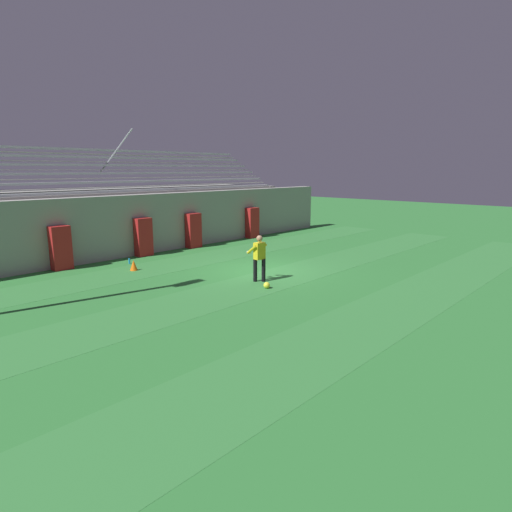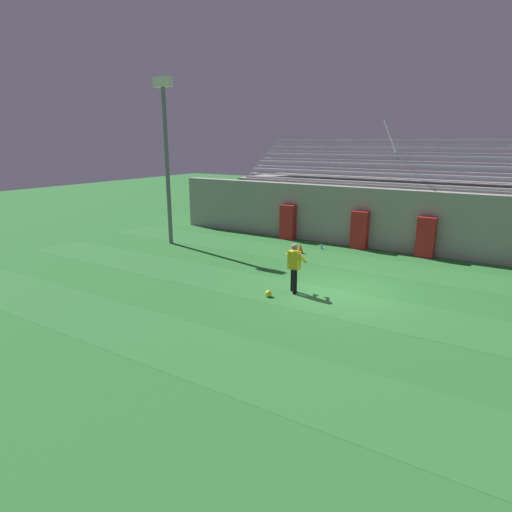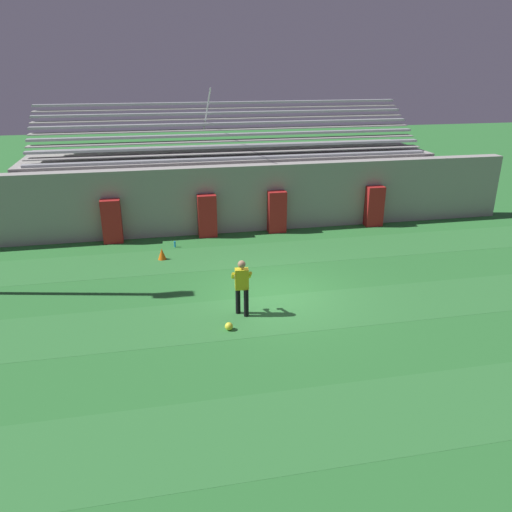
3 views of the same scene
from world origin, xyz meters
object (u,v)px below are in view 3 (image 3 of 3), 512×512
Objects in this scene: padding_pillar_far_right at (374,206)px; soccer_ball at (229,326)px; padding_pillar_gate_left at (207,216)px; water_bottle at (175,244)px; traffic_cone at (162,254)px; padding_pillar_gate_right at (277,212)px; padding_pillar_far_left at (112,221)px; goalkeeper at (242,284)px.

soccer_ball is at bearing -134.07° from padding_pillar_far_right.
padding_pillar_gate_left reaches higher than water_bottle.
padding_pillar_far_right is 4.17× the size of traffic_cone.
padding_pillar_gate_right reaches higher than water_bottle.
padding_pillar_gate_right and padding_pillar_far_right have the same top height.
padding_pillar_far_left is at bearing 180.00° from padding_pillar_gate_left.
soccer_ball is at bearing -92.17° from padding_pillar_gate_left.
padding_pillar_far_left is 11.11m from padding_pillar_far_right.
padding_pillar_gate_right is 1.05× the size of goalkeeper.
water_bottle reaches higher than soccer_ball.
traffic_cone is (1.85, -2.27, -0.67)m from padding_pillar_far_left.
padding_pillar_far_right is at bearing 45.93° from soccer_ball.
padding_pillar_far_left is 4.17× the size of traffic_cone.
padding_pillar_gate_left is at bearing 36.98° from water_bottle.
padding_pillar_gate_left is 1.05× the size of goalkeeper.
padding_pillar_gate_right and padding_pillar_far_left have the same top height.
padding_pillar_gate_right is at bearing 67.64° from soccer_ball.
goalkeeper is 7.59× the size of soccer_ball.
padding_pillar_gate_right is at bearing 68.83° from goalkeeper.
soccer_ball is (-7.62, -7.87, -0.77)m from padding_pillar_far_right.
traffic_cone reaches higher than water_bottle.
traffic_cone is (-9.26, -2.27, -0.67)m from padding_pillar_far_right.
goalkeeper is 6.27m from water_bottle.
padding_pillar_far_left is at bearing 113.89° from soccer_ball.
padding_pillar_gate_left is at bearing 180.00° from padding_pillar_gate_right.
soccer_ball is (3.49, -7.87, -0.77)m from padding_pillar_far_left.
padding_pillar_far_right is 8.83m from water_bottle.
goalkeeper is (0.21, -7.06, 0.08)m from padding_pillar_gate_left.
padding_pillar_gate_right is 4.17× the size of traffic_cone.
soccer_ball is at bearing -112.36° from padding_pillar_gate_right.
traffic_cone is at bearing -113.46° from water_bottle.
water_bottle is at bearing -24.08° from padding_pillar_far_left.
padding_pillar_far_right reaches higher than soccer_ball.
traffic_cone is at bearing 106.25° from soccer_ball.
padding_pillar_gate_left is at bearing 49.54° from traffic_cone.
padding_pillar_far_right is (11.11, 0.00, 0.00)m from padding_pillar_far_left.
padding_pillar_far_left is 2.71m from water_bottle.
padding_pillar_far_left and padding_pillar_far_right have the same top height.
goalkeeper is at bearing -65.94° from traffic_cone.
padding_pillar_far_right is (7.32, 0.00, 0.00)m from padding_pillar_gate_left.
water_bottle is (-4.35, -1.06, -0.76)m from padding_pillar_gate_right.
padding_pillar_gate_right is 7.30× the size of water_bottle.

